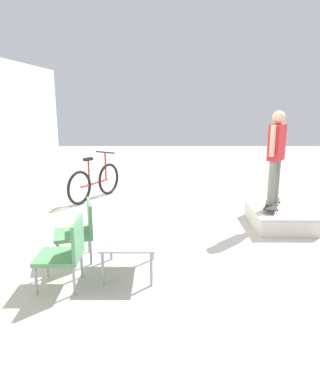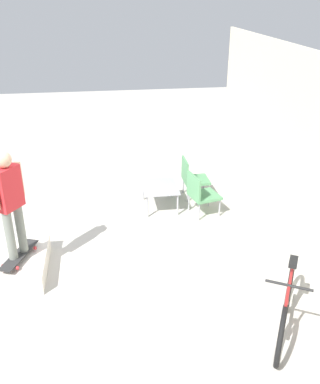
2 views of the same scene
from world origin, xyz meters
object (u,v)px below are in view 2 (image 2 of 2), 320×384
Objects in this scene: skate_ramp_box at (14,264)px; patio_chair_right at (201,193)px; bicycle at (286,306)px; coffee_table at (160,188)px; person_skater at (9,197)px; skateboard_on_ramp at (19,255)px; patio_chair_left at (192,177)px.

skate_ramp_box is 1.51× the size of patio_chair_right.
patio_chair_right is 0.54× the size of bicycle.
coffee_table is 3.79m from bicycle.
patio_chair_right is at bearing 61.27° from coffee_table.
patio_chair_right is (-1.55, 3.14, -0.88)m from person_skater.
person_skater is at bearing -5.73° from skateboard_on_ramp.
coffee_table is (-1.95, 2.41, -0.93)m from person_skater.
person_skater reaches higher than skateboard_on_ramp.
skate_ramp_box is at bearing -94.62° from person_skater.
skateboard_on_ramp is 3.50m from patio_chair_right.
bicycle reaches higher than skateboard_on_ramp.
bicycle is at bearing 16.50° from coffee_table.
patio_chair_left is at bearing 147.32° from skateboard_on_ramp.
person_skater is (0.00, -0.00, 0.97)m from skateboard_on_ramp.
skateboard_on_ramp is 1.04× the size of patio_chair_left.
bicycle reaches higher than skate_ramp_box.
person_skater is at bearing -51.14° from coffee_table.
skateboard_on_ramp is 0.97m from person_skater.
coffee_table is at bearing 162.99° from person_skater.
person_skater is at bearing -86.49° from bicycle.
person_skater reaches higher than coffee_table.
skate_ramp_box is 4.04m from bicycle.
skate_ramp_box is 0.28m from skateboard_on_ramp.
skateboard_on_ramp reaches higher than skate_ramp_box.
person_skater is 3.24m from coffee_table.
skate_ramp_box is at bearing -107.92° from skateboard_on_ramp.
patio_chair_right reaches higher than skateboard_on_ramp.
skateboard_on_ramp is 1.03× the size of coffee_table.
patio_chair_left is (-2.22, 3.26, 0.31)m from skate_ramp_box.
patio_chair_left and patio_chair_right have the same top height.
skate_ramp_box is 0.81× the size of bicycle.
skateboard_on_ramp is at bearing 102.16° from patio_chair_right.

